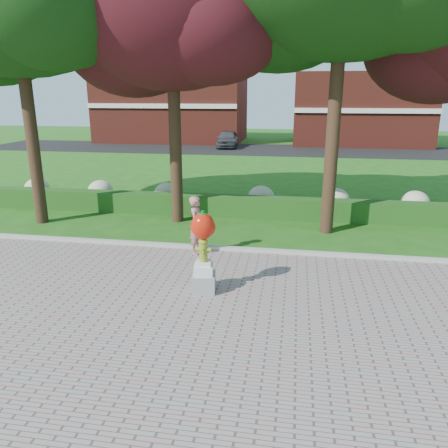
# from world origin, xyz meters

# --- Properties ---
(ground) EXTENTS (100.00, 100.00, 0.00)m
(ground) POSITION_xyz_m (0.00, 0.00, 0.00)
(ground) COLOR #205415
(ground) RESTS_ON ground
(walkway) EXTENTS (40.00, 14.00, 0.04)m
(walkway) POSITION_xyz_m (0.00, -4.00, 0.02)
(walkway) COLOR gray
(walkway) RESTS_ON ground
(curb) EXTENTS (40.00, 0.18, 0.15)m
(curb) POSITION_xyz_m (0.00, 3.00, 0.07)
(curb) COLOR #ADADA5
(curb) RESTS_ON ground
(lawn_hedge) EXTENTS (24.00, 0.70, 0.80)m
(lawn_hedge) POSITION_xyz_m (0.00, 7.00, 0.40)
(lawn_hedge) COLOR #1D4C15
(lawn_hedge) RESTS_ON ground
(hydrangea_row) EXTENTS (20.10, 1.10, 0.99)m
(hydrangea_row) POSITION_xyz_m (0.57, 8.00, 0.55)
(hydrangea_row) COLOR #BEBE91
(hydrangea_row) RESTS_ON ground
(street) EXTENTS (50.00, 8.00, 0.02)m
(street) POSITION_xyz_m (0.00, 28.00, 0.01)
(street) COLOR black
(street) RESTS_ON ground
(building_left) EXTENTS (14.00, 8.00, 7.00)m
(building_left) POSITION_xyz_m (-10.00, 34.00, 3.50)
(building_left) COLOR maroon
(building_left) RESTS_ON ground
(building_right) EXTENTS (12.00, 8.00, 6.40)m
(building_right) POSITION_xyz_m (8.00, 34.00, 3.20)
(building_right) COLOR maroon
(building_right) RESTS_ON ground
(tree_mid_left) EXTENTS (8.25, 7.04, 10.69)m
(tree_mid_left) POSITION_xyz_m (-2.10, 6.08, 7.30)
(tree_mid_left) COLOR black
(tree_mid_left) RESTS_ON ground
(hydrant_sculpture) EXTENTS (0.62, 0.62, 2.04)m
(hydrant_sculpture) POSITION_xyz_m (0.26, 0.07, 1.12)
(hydrant_sculpture) COLOR gray
(hydrant_sculpture) RESTS_ON walkway
(woman) EXTENTS (0.47, 0.67, 1.76)m
(woman) POSITION_xyz_m (-0.47, 2.60, 0.92)
(woman) COLOR #A56C5E
(woman) RESTS_ON walkway
(parked_car) EXTENTS (2.08, 4.46, 1.48)m
(parked_car) POSITION_xyz_m (-3.71, 29.11, 0.76)
(parked_car) COLOR #474A4F
(parked_car) RESTS_ON street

